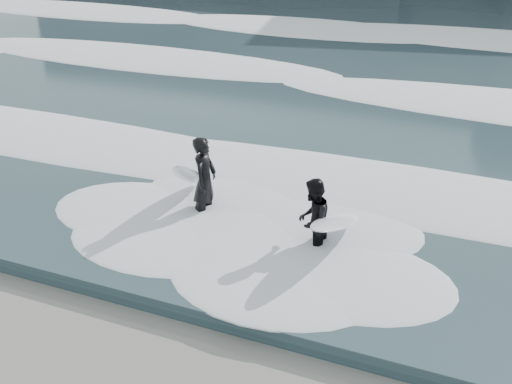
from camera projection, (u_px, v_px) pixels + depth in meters
sea at (416, 22)px, 31.94m from camera, size 90.00×52.00×0.30m
foam_near at (262, 155)px, 15.18m from camera, size 60.00×3.20×0.20m
foam_mid at (344, 81)px, 21.00m from camera, size 60.00×4.00×0.24m
foam_far at (400, 30)px, 28.48m from camera, size 60.00×4.80×0.30m
surfer_left at (202, 180)px, 12.61m from camera, size 1.16×1.77×1.81m
surfer_right at (317, 221)px, 11.32m from camera, size 1.05×2.19×1.56m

